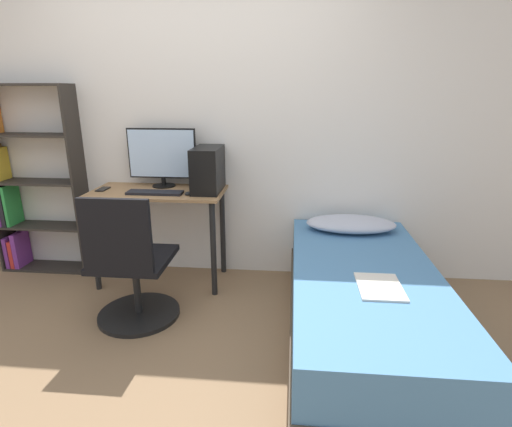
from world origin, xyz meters
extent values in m
plane|color=#846647|center=(0.00, 0.00, 0.00)|extent=(14.00, 14.00, 0.00)
cube|color=silver|center=(0.00, 1.53, 1.25)|extent=(8.00, 0.05, 2.50)
cube|color=#997047|center=(-0.29, 1.25, 0.77)|extent=(1.05, 0.51, 0.02)
cylinder|color=black|center=(-0.77, 1.04, 0.38)|extent=(0.04, 0.04, 0.76)
cylinder|color=black|center=(0.19, 1.04, 0.38)|extent=(0.04, 0.04, 0.76)
cylinder|color=black|center=(-0.77, 1.46, 0.38)|extent=(0.04, 0.04, 0.76)
cylinder|color=black|center=(0.19, 1.46, 0.38)|extent=(0.04, 0.04, 0.76)
cube|color=#2D2823|center=(-1.01, 1.39, 0.80)|extent=(0.02, 0.24, 1.59)
cube|color=#2D2823|center=(-1.39, 1.39, 0.01)|extent=(0.74, 0.24, 0.02)
cube|color=#2D2823|center=(-1.39, 1.39, 0.40)|extent=(0.74, 0.24, 0.02)
cube|color=#2D2823|center=(-1.39, 1.39, 0.80)|extent=(0.74, 0.24, 0.02)
cube|color=#2D2823|center=(-1.39, 1.39, 1.19)|extent=(0.74, 0.24, 0.02)
cube|color=#2D2823|center=(-1.39, 1.39, 1.58)|extent=(0.74, 0.24, 0.02)
cube|color=#7A338E|center=(-1.73, 1.39, 0.16)|extent=(0.03, 0.20, 0.28)
cube|color=red|center=(-1.68, 1.39, 0.14)|extent=(0.03, 0.20, 0.25)
cube|color=#7A338E|center=(-1.64, 1.39, 0.18)|extent=(0.04, 0.20, 0.32)
cube|color=#7A338E|center=(-1.73, 1.39, 0.54)|extent=(0.03, 0.20, 0.25)
cube|color=black|center=(-1.69, 1.39, 0.58)|extent=(0.03, 0.20, 0.34)
cube|color=green|center=(-1.65, 1.39, 0.59)|extent=(0.03, 0.20, 0.35)
cylinder|color=black|center=(-0.29, 0.68, 0.01)|extent=(0.57, 0.57, 0.03)
cylinder|color=black|center=(-0.29, 0.68, 0.22)|extent=(0.05, 0.05, 0.39)
cube|color=black|center=(-0.29, 0.68, 0.44)|extent=(0.49, 0.49, 0.04)
cube|color=black|center=(-0.29, 0.45, 0.69)|extent=(0.44, 0.04, 0.47)
cube|color=#4C3D2D|center=(1.23, 0.54, 0.11)|extent=(0.90, 1.94, 0.22)
cube|color=teal|center=(1.23, 0.54, 0.36)|extent=(0.87, 1.90, 0.27)
ellipsoid|color=#B2B7C6|center=(1.23, 1.25, 0.55)|extent=(0.68, 0.36, 0.11)
cube|color=silver|center=(1.27, 0.31, 0.50)|extent=(0.24, 0.32, 0.01)
cylinder|color=black|center=(-0.29, 1.40, 0.78)|extent=(0.19, 0.19, 0.01)
cylinder|color=black|center=(-0.29, 1.40, 0.83)|extent=(0.04, 0.04, 0.07)
cube|color=black|center=(-0.29, 1.40, 1.05)|extent=(0.56, 0.01, 0.40)
cube|color=#B2D1EF|center=(-0.29, 1.40, 1.05)|extent=(0.54, 0.01, 0.38)
cube|color=black|center=(-0.28, 1.15, 0.79)|extent=(0.43, 0.12, 0.02)
cube|color=black|center=(0.11, 1.29, 0.95)|extent=(0.20, 0.40, 0.34)
ellipsoid|color=black|center=(-0.01, 1.15, 0.79)|extent=(0.06, 0.09, 0.02)
cube|color=black|center=(-0.74, 1.24, 0.78)|extent=(0.07, 0.14, 0.01)
camera|label=1|loc=(0.77, -1.73, 1.54)|focal=28.00mm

